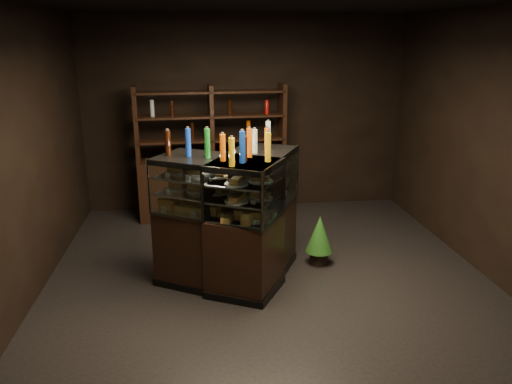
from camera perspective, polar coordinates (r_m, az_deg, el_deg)
The scene contains 7 objects.
ground at distance 5.96m, azimuth 1.21°, elevation -9.06°, with size 5.00×5.00×0.00m, color black.
room_shell at distance 5.40m, azimuth 1.34°, elevation 9.81°, with size 5.02×5.02×3.01m.
display_case at distance 5.55m, azimuth -2.26°, elevation -5.59°, with size 1.73×1.48×1.45m.
food_display at distance 5.35m, azimuth -2.32°, elevation 0.45°, with size 1.33×1.17×0.45m.
bottles_top at distance 5.24m, azimuth -2.41°, elevation 5.57°, with size 1.17×1.03×0.30m.
potted_conifer at distance 6.05m, azimuth 7.28°, elevation -4.68°, with size 0.33×0.33×0.70m.
back_shelving at distance 7.62m, azimuth -4.99°, elevation 1.66°, with size 2.23×0.56×2.00m.
Camera 1 is at (-0.75, -5.30, 2.61)m, focal length 35.00 mm.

